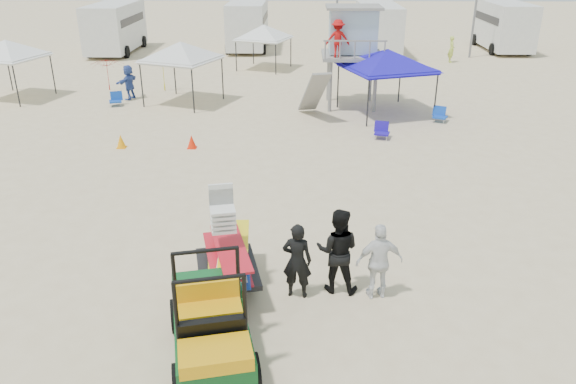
{
  "coord_description": "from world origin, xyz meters",
  "views": [
    {
      "loc": [
        0.79,
        -9.55,
        6.82
      ],
      "look_at": [
        0.5,
        3.0,
        1.3
      ],
      "focal_mm": 35.0,
      "sensor_mm": 36.0,
      "label": 1
    }
  ],
  "objects_px": {
    "canopy_blue": "(388,52)",
    "surf_trailer": "(226,252)",
    "lifeguard_tower": "(351,34)",
    "utility_cart": "(209,317)",
    "man_left": "(297,261)"
  },
  "relations": [
    {
      "from": "lifeguard_tower",
      "to": "canopy_blue",
      "type": "bearing_deg",
      "value": -42.53
    },
    {
      "from": "canopy_blue",
      "to": "surf_trailer",
      "type": "bearing_deg",
      "value": -110.62
    },
    {
      "from": "canopy_blue",
      "to": "utility_cart",
      "type": "bearing_deg",
      "value": -107.89
    },
    {
      "from": "man_left",
      "to": "lifeguard_tower",
      "type": "xyz_separation_m",
      "value": [
        2.26,
        15.59,
        2.37
      ]
    },
    {
      "from": "surf_trailer",
      "to": "lifeguard_tower",
      "type": "xyz_separation_m",
      "value": [
        3.77,
        15.29,
        2.36
      ]
    },
    {
      "from": "lifeguard_tower",
      "to": "utility_cart",
      "type": "bearing_deg",
      "value": -102.1
    },
    {
      "from": "canopy_blue",
      "to": "man_left",
      "type": "bearing_deg",
      "value": -104.68
    },
    {
      "from": "utility_cart",
      "to": "canopy_blue",
      "type": "distance_m",
      "value": 17.19
    },
    {
      "from": "utility_cart",
      "to": "surf_trailer",
      "type": "xyz_separation_m",
      "value": [
        0.01,
        2.34,
        -0.05
      ]
    },
    {
      "from": "utility_cart",
      "to": "lifeguard_tower",
      "type": "bearing_deg",
      "value": 77.9
    },
    {
      "from": "utility_cart",
      "to": "lifeguard_tower",
      "type": "xyz_separation_m",
      "value": [
        3.78,
        17.63,
        2.31
      ]
    },
    {
      "from": "lifeguard_tower",
      "to": "man_left",
      "type": "bearing_deg",
      "value": -98.24
    },
    {
      "from": "utility_cart",
      "to": "man_left",
      "type": "distance_m",
      "value": 2.54
    },
    {
      "from": "surf_trailer",
      "to": "man_left",
      "type": "xyz_separation_m",
      "value": [
        1.51,
        -0.3,
        -0.02
      ]
    },
    {
      "from": "utility_cart",
      "to": "canopy_blue",
      "type": "bearing_deg",
      "value": 72.11
    }
  ]
}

